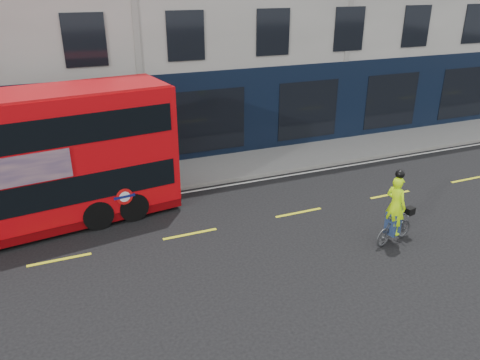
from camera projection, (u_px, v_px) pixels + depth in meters
ground at (205, 257)px, 13.88m from camera, size 120.00×120.00×0.00m
pavement at (155, 178)px, 19.38m from camera, size 60.00×3.00×0.12m
kerb at (164, 191)px, 18.11m from camera, size 60.00×0.12×0.13m
road_edge_line at (166, 196)px, 17.87m from camera, size 58.00×0.10×0.01m
lane_dashes at (190, 234)px, 15.15m from camera, size 58.00×0.12×0.01m
cyclist at (395, 218)px, 14.35m from camera, size 1.66×0.80×2.46m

